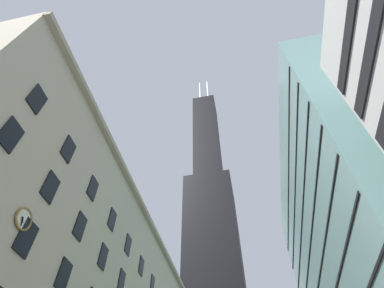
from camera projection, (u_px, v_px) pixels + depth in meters
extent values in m
cube|color=#9E937A|center=(163.00, 248.00, 47.95)|extent=(0.70, 73.38, 0.60)
cube|color=black|center=(26.00, 238.00, 18.74)|extent=(0.14, 1.40, 2.20)
cube|color=black|center=(64.00, 275.00, 21.90)|extent=(0.14, 1.40, 2.20)
cube|color=black|center=(11.00, 135.00, 18.79)|extent=(0.14, 1.40, 2.20)
cube|color=black|center=(50.00, 187.00, 21.95)|extent=(0.14, 1.40, 2.20)
cube|color=black|center=(80.00, 226.00, 25.11)|extent=(0.14, 1.40, 2.20)
cube|color=black|center=(103.00, 257.00, 28.27)|extent=(0.14, 1.40, 2.20)
cube|color=black|center=(121.00, 281.00, 31.43)|extent=(0.14, 1.40, 2.20)
cube|color=black|center=(37.00, 99.00, 21.99)|extent=(0.14, 1.40, 2.20)
cube|color=black|center=(68.00, 149.00, 25.16)|extent=(0.14, 1.40, 2.20)
cube|color=black|center=(93.00, 188.00, 28.32)|extent=(0.14, 1.40, 2.20)
cube|color=black|center=(112.00, 219.00, 31.48)|extent=(0.14, 1.40, 2.20)
cube|color=black|center=(128.00, 245.00, 34.64)|extent=(0.14, 1.40, 2.20)
cube|color=black|center=(141.00, 266.00, 37.80)|extent=(0.14, 1.40, 2.20)
cube|color=black|center=(152.00, 284.00, 40.97)|extent=(0.14, 1.40, 2.20)
torus|color=olive|center=(24.00, 219.00, 18.72)|extent=(0.14, 1.50, 1.50)
cylinder|color=silver|center=(23.00, 219.00, 18.73)|extent=(0.05, 1.29, 1.29)
cube|color=black|center=(23.00, 220.00, 18.55)|extent=(0.03, 0.25, 0.37)
cube|color=black|center=(22.00, 221.00, 18.46)|extent=(0.03, 0.28, 0.55)
cube|color=black|center=(213.00, 242.00, 118.20)|extent=(20.78, 20.78, 56.52)
cube|color=black|center=(207.00, 140.00, 166.78)|extent=(13.36, 13.36, 70.65)
cylinder|color=silver|center=(200.00, 94.00, 205.42)|extent=(1.20, 1.20, 29.63)
cylinder|color=silver|center=(208.00, 93.00, 204.74)|extent=(1.20, 1.20, 29.63)
cube|color=black|center=(372.00, 45.00, 16.49)|extent=(0.16, 9.45, 1.10)
cube|color=black|center=(350.00, 26.00, 18.78)|extent=(0.16, 9.45, 1.10)
cube|color=black|center=(319.00, 277.00, 38.04)|extent=(0.12, 43.00, 0.24)
cube|color=black|center=(310.00, 248.00, 41.10)|extent=(0.12, 43.00, 0.24)
cube|color=black|center=(302.00, 224.00, 44.16)|extent=(0.12, 43.00, 0.24)
cube|color=black|center=(295.00, 202.00, 47.21)|extent=(0.12, 43.00, 0.24)
cube|color=black|center=(288.00, 183.00, 50.27)|extent=(0.12, 43.00, 0.24)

